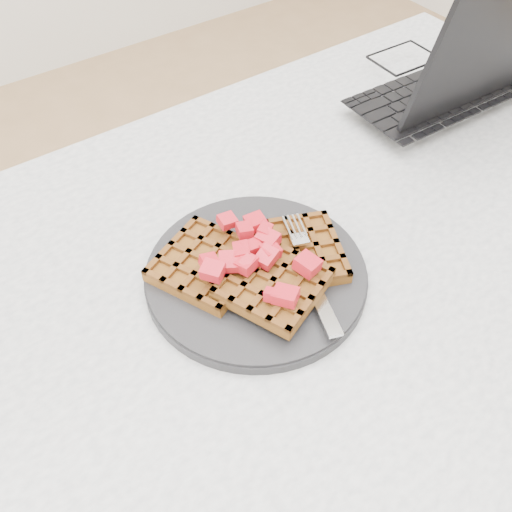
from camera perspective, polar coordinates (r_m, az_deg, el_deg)
name	(u,v)px	position (r m, az deg, el deg)	size (l,w,h in m)	color
ground	(295,489)	(1.35, 3.90, -22.20)	(4.00, 4.00, 0.00)	tan
table	(318,316)	(0.79, 6.24, -6.03)	(1.20, 0.80, 0.75)	silver
plate	(256,274)	(0.67, 0.00, -1.84)	(0.26, 0.26, 0.02)	black
waffles	(258,265)	(0.65, 0.21, -0.95)	(0.24, 0.21, 0.03)	brown
strawberry_pile	(256,248)	(0.64, 0.00, 0.85)	(0.15, 0.15, 0.02)	#A81120
fork	(307,270)	(0.66, 5.13, -1.43)	(0.02, 0.18, 0.02)	silver
laptop	(442,73)	(1.01, 18.13, 16.99)	(0.36, 0.27, 0.24)	black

